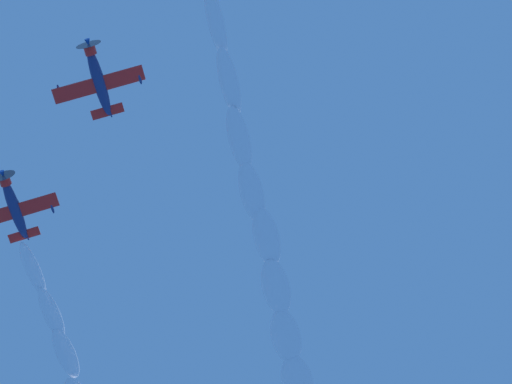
{
  "coord_description": "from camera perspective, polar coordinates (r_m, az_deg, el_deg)",
  "views": [
    {
      "loc": [
        -19.39,
        14.0,
        1.81
      ],
      "look_at": [
        6.28,
        -15.87,
        71.53
      ],
      "focal_mm": 66.01,
      "sensor_mm": 36.0,
      "label": 1
    }
  ],
  "objects": [
    {
      "name": "airplane_left_wingman",
      "position": [
        79.25,
        -9.54,
        6.76
      ],
      "size": [
        7.13,
        6.68,
        2.78
      ],
      "color": "navy"
    },
    {
      "name": "airplane_right_wingman",
      "position": [
        84.36,
        -14.45,
        -0.86
      ],
      "size": [
        7.12,
        6.72,
        2.71
      ],
      "color": "navy"
    },
    {
      "name": "smoke_trail_lead",
      "position": [
        86.27,
        1.72,
        -8.81
      ],
      "size": [
        27.09,
        45.2,
        7.42
      ],
      "color": "white"
    }
  ]
}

